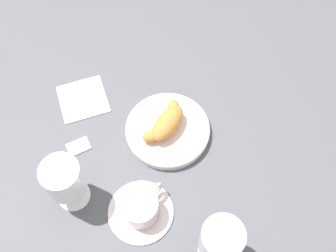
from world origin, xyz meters
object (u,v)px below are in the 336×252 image
(croissant_large, at_px, (167,123))
(coffee_cup_near, at_px, (140,208))
(juice_glass_left, at_px, (221,241))
(pastry_plate, at_px, (168,130))
(sugar_packet, at_px, (78,146))
(folded_napkin, at_px, (83,99))
(juice_glass_right, at_px, (64,180))

(croissant_large, distance_m, coffee_cup_near, 0.20)
(coffee_cup_near, bearing_deg, juice_glass_left, -66.58)
(pastry_plate, bearing_deg, coffee_cup_near, -144.91)
(coffee_cup_near, bearing_deg, sugar_packet, 95.97)
(juice_glass_left, height_order, folded_napkin, juice_glass_left)
(folded_napkin, bearing_deg, coffee_cup_near, -99.95)
(pastry_plate, xyz_separation_m, croissant_large, (-0.00, 0.00, 0.03))
(croissant_large, bearing_deg, pastry_plate, -72.32)
(sugar_packet, bearing_deg, juice_glass_left, -64.46)
(pastry_plate, relative_size, sugar_packet, 3.85)
(juice_glass_right, bearing_deg, coffee_cup_near, -52.10)
(croissant_large, xyz_separation_m, sugar_packet, (-0.18, 0.09, -0.04))
(juice_glass_left, bearing_deg, sugar_packet, 103.75)
(juice_glass_left, xyz_separation_m, juice_glass_right, (-0.16, 0.27, 0.00))
(pastry_plate, relative_size, croissant_large, 1.47)
(pastry_plate, relative_size, coffee_cup_near, 1.41)
(juice_glass_right, bearing_deg, pastry_plate, -0.81)
(coffee_cup_near, xyz_separation_m, juice_glass_left, (0.07, -0.15, 0.07))
(sugar_packet, bearing_deg, coffee_cup_near, -72.24)
(juice_glass_right, bearing_deg, folded_napkin, 53.37)
(croissant_large, relative_size, coffee_cup_near, 0.96)
(pastry_plate, height_order, folded_napkin, pastry_plate)
(croissant_large, bearing_deg, folded_napkin, 118.17)
(croissant_large, bearing_deg, juice_glass_right, 179.88)
(coffee_cup_near, relative_size, folded_napkin, 1.24)
(juice_glass_right, relative_size, sugar_packet, 2.80)
(croissant_large, relative_size, folded_napkin, 1.19)
(coffee_cup_near, distance_m, juice_glass_left, 0.18)
(juice_glass_right, distance_m, sugar_packet, 0.15)
(coffee_cup_near, bearing_deg, juice_glass_right, 127.90)
(pastry_plate, relative_size, juice_glass_left, 1.37)
(coffee_cup_near, relative_size, juice_glass_right, 0.97)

